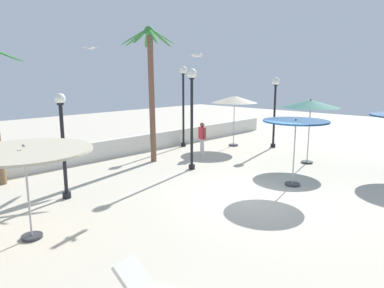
{
  "coord_description": "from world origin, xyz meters",
  "views": [
    {
      "loc": [
        -9.65,
        -6.26,
        3.98
      ],
      "look_at": [
        0.0,
        2.93,
        1.4
      ],
      "focal_mm": 32.74,
      "sensor_mm": 36.0,
      "label": 1
    }
  ],
  "objects_px": {
    "patio_umbrella_2": "(311,104)",
    "lamp_post_1": "(192,104)",
    "patio_umbrella_3": "(234,100)",
    "patio_umbrella_4": "(24,154)",
    "patio_umbrella_1": "(296,126)",
    "lamp_post_0": "(63,137)",
    "palm_tree_0": "(151,79)",
    "lamp_post_3": "(275,101)",
    "lamp_post_2": "(183,93)",
    "guest_0": "(202,136)",
    "seagull_0": "(91,48)",
    "seagull_1": "(197,55)"
  },
  "relations": [
    {
      "from": "lamp_post_1",
      "to": "lamp_post_2",
      "type": "xyz_separation_m",
      "value": [
        3.34,
        3.84,
        0.2
      ]
    },
    {
      "from": "patio_umbrella_1",
      "to": "lamp_post_0",
      "type": "height_order",
      "value": "lamp_post_0"
    },
    {
      "from": "patio_umbrella_1",
      "to": "patio_umbrella_4",
      "type": "height_order",
      "value": "patio_umbrella_1"
    },
    {
      "from": "lamp_post_3",
      "to": "seagull_1",
      "type": "xyz_separation_m",
      "value": [
        -7.5,
        -0.99,
        2.11
      ]
    },
    {
      "from": "lamp_post_1",
      "to": "lamp_post_3",
      "type": "height_order",
      "value": "lamp_post_1"
    },
    {
      "from": "patio_umbrella_1",
      "to": "guest_0",
      "type": "xyz_separation_m",
      "value": [
        1.36,
        5.74,
        -1.18
      ]
    },
    {
      "from": "patio_umbrella_2",
      "to": "lamp_post_1",
      "type": "height_order",
      "value": "lamp_post_1"
    },
    {
      "from": "lamp_post_2",
      "to": "guest_0",
      "type": "bearing_deg",
      "value": -113.94
    },
    {
      "from": "patio_umbrella_3",
      "to": "lamp_post_2",
      "type": "relative_size",
      "value": 0.65
    },
    {
      "from": "patio_umbrella_4",
      "to": "guest_0",
      "type": "bearing_deg",
      "value": 17.57
    },
    {
      "from": "patio_umbrella_1",
      "to": "guest_0",
      "type": "relative_size",
      "value": 1.48
    },
    {
      "from": "patio_umbrella_4",
      "to": "lamp_post_1",
      "type": "xyz_separation_m",
      "value": [
        7.56,
        1.67,
        0.69
      ]
    },
    {
      "from": "seagull_1",
      "to": "guest_0",
      "type": "bearing_deg",
      "value": 38.72
    },
    {
      "from": "patio_umbrella_2",
      "to": "lamp_post_1",
      "type": "bearing_deg",
      "value": 145.24
    },
    {
      "from": "palm_tree_0",
      "to": "lamp_post_3",
      "type": "xyz_separation_m",
      "value": [
        6.95,
        -2.36,
        -1.2
      ]
    },
    {
      "from": "patio_umbrella_4",
      "to": "seagull_1",
      "type": "height_order",
      "value": "seagull_1"
    },
    {
      "from": "guest_0",
      "to": "seagull_1",
      "type": "relative_size",
      "value": 1.54
    },
    {
      "from": "patio_umbrella_4",
      "to": "guest_0",
      "type": "xyz_separation_m",
      "value": [
        9.83,
        3.11,
        -1.12
      ]
    },
    {
      "from": "patio_umbrella_1",
      "to": "patio_umbrella_2",
      "type": "bearing_deg",
      "value": 17.85
    },
    {
      "from": "patio_umbrella_2",
      "to": "palm_tree_0",
      "type": "relative_size",
      "value": 0.48
    },
    {
      "from": "guest_0",
      "to": "lamp_post_3",
      "type": "bearing_deg",
      "value": -18.65
    },
    {
      "from": "patio_umbrella_2",
      "to": "lamp_post_3",
      "type": "height_order",
      "value": "lamp_post_3"
    },
    {
      "from": "patio_umbrella_2",
      "to": "seagull_1",
      "type": "xyz_separation_m",
      "value": [
        -5.34,
        2.1,
        2.02
      ]
    },
    {
      "from": "lamp_post_0",
      "to": "lamp_post_3",
      "type": "bearing_deg",
      "value": -2.4
    },
    {
      "from": "lamp_post_3",
      "to": "lamp_post_1",
      "type": "bearing_deg",
      "value": 179.6
    },
    {
      "from": "patio_umbrella_2",
      "to": "seagull_0",
      "type": "xyz_separation_m",
      "value": [
        -5.94,
        8.49,
        2.59
      ]
    },
    {
      "from": "patio_umbrella_3",
      "to": "seagull_1",
      "type": "height_order",
      "value": "seagull_1"
    },
    {
      "from": "patio_umbrella_2",
      "to": "seagull_1",
      "type": "height_order",
      "value": "seagull_1"
    },
    {
      "from": "palm_tree_0",
      "to": "guest_0",
      "type": "xyz_separation_m",
      "value": [
        2.55,
        -0.87,
        -2.81
      ]
    },
    {
      "from": "lamp_post_1",
      "to": "seagull_0",
      "type": "bearing_deg",
      "value": 104.83
    },
    {
      "from": "lamp_post_0",
      "to": "guest_0",
      "type": "distance_m",
      "value": 7.93
    },
    {
      "from": "patio_umbrella_4",
      "to": "patio_umbrella_3",
      "type": "bearing_deg",
      "value": 15.15
    },
    {
      "from": "palm_tree_0",
      "to": "lamp_post_1",
      "type": "relative_size",
      "value": 1.43
    },
    {
      "from": "patio_umbrella_3",
      "to": "lamp_post_1",
      "type": "distance_m",
      "value": 5.77
    },
    {
      "from": "guest_0",
      "to": "seagull_0",
      "type": "bearing_deg",
      "value": 133.28
    },
    {
      "from": "lamp_post_2",
      "to": "seagull_0",
      "type": "height_order",
      "value": "seagull_0"
    },
    {
      "from": "palm_tree_0",
      "to": "seagull_1",
      "type": "height_order",
      "value": "palm_tree_0"
    },
    {
      "from": "lamp_post_2",
      "to": "lamp_post_3",
      "type": "xyz_separation_m",
      "value": [
        3.34,
        -3.89,
        -0.4
      ]
    },
    {
      "from": "lamp_post_2",
      "to": "palm_tree_0",
      "type": "bearing_deg",
      "value": -157.04
    },
    {
      "from": "patio_umbrella_4",
      "to": "patio_umbrella_2",
      "type": "bearing_deg",
      "value": -6.92
    },
    {
      "from": "lamp_post_0",
      "to": "lamp_post_3",
      "type": "height_order",
      "value": "lamp_post_3"
    },
    {
      "from": "patio_umbrella_2",
      "to": "patio_umbrella_4",
      "type": "xyz_separation_m",
      "value": [
        -12.08,
        1.47,
        -0.58
      ]
    },
    {
      "from": "patio_umbrella_3",
      "to": "lamp_post_3",
      "type": "relative_size",
      "value": 0.75
    },
    {
      "from": "lamp_post_3",
      "to": "guest_0",
      "type": "bearing_deg",
      "value": 161.35
    },
    {
      "from": "seagull_0",
      "to": "patio_umbrella_2",
      "type": "bearing_deg",
      "value": -55.04
    },
    {
      "from": "lamp_post_1",
      "to": "seagull_1",
      "type": "distance_m",
      "value": 2.33
    },
    {
      "from": "lamp_post_3",
      "to": "seagull_1",
      "type": "height_order",
      "value": "seagull_1"
    },
    {
      "from": "lamp_post_3",
      "to": "patio_umbrella_4",
      "type": "bearing_deg",
      "value": -173.49
    },
    {
      "from": "patio_umbrella_1",
      "to": "patio_umbrella_4",
      "type": "bearing_deg",
      "value": 162.74
    },
    {
      "from": "patio_umbrella_3",
      "to": "seagull_1",
      "type": "bearing_deg",
      "value": -155.29
    }
  ]
}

